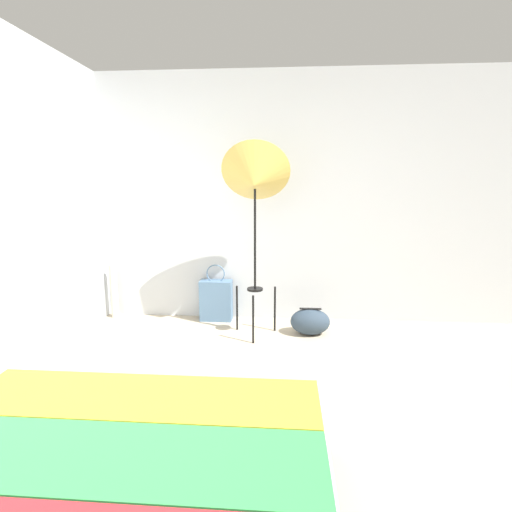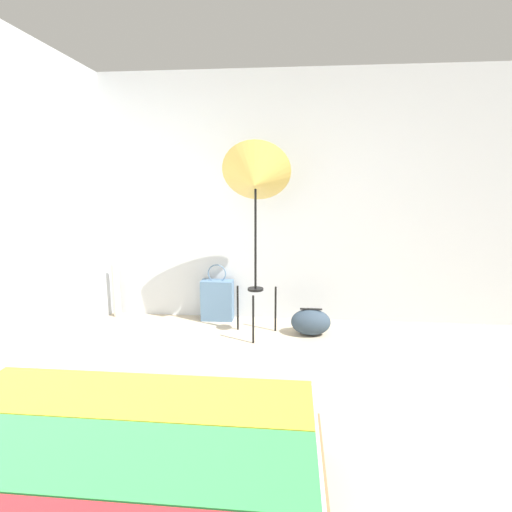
{
  "view_description": "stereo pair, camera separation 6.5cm",
  "coord_description": "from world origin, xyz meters",
  "views": [
    {
      "loc": [
        0.65,
        -1.75,
        1.48
      ],
      "look_at": [
        0.39,
        1.72,
        0.83
      ],
      "focal_mm": 28.0,
      "sensor_mm": 36.0,
      "label": 1
    },
    {
      "loc": [
        0.72,
        -1.74,
        1.48
      ],
      "look_at": [
        0.39,
        1.72,
        0.83
      ],
      "focal_mm": 28.0,
      "sensor_mm": 36.0,
      "label": 2
    }
  ],
  "objects": [
    {
      "name": "tote_bag",
      "position": [
        -0.1,
        2.37,
        0.23
      ],
      "size": [
        0.34,
        0.16,
        0.62
      ],
      "color": "slate",
      "rests_on": "ground_plane"
    },
    {
      "name": "wall_back",
      "position": [
        0.0,
        2.5,
        1.3
      ],
      "size": [
        8.0,
        0.05,
        2.6
      ],
      "color": "#B7BCC1",
      "rests_on": "ground_plane"
    },
    {
      "name": "paper_roll",
      "position": [
        -1.23,
        2.36,
        0.3
      ],
      "size": [
        0.08,
        0.08,
        0.6
      ],
      "color": "beige",
      "rests_on": "ground_plane"
    },
    {
      "name": "photo_umbrella",
      "position": [
        0.36,
        1.98,
        1.5
      ],
      "size": [
        0.65,
        0.56,
        1.85
      ],
      "color": "black",
      "rests_on": "ground_plane"
    },
    {
      "name": "wall_side_left",
      "position": [
        -1.37,
        1.0,
        1.3
      ],
      "size": [
        0.05,
        8.0,
        2.6
      ],
      "color": "#B7BCC1",
      "rests_on": "ground_plane"
    },
    {
      "name": "duffel_bag",
      "position": [
        0.9,
        2.02,
        0.13
      ],
      "size": [
        0.39,
        0.26,
        0.27
      ],
      "color": "#2D3D4C",
      "rests_on": "ground_plane"
    },
    {
      "name": "ground_plane",
      "position": [
        0.0,
        0.0,
        0.0
      ],
      "size": [
        14.0,
        14.0,
        0.0
      ],
      "primitive_type": "plane",
      "color": "tan"
    }
  ]
}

